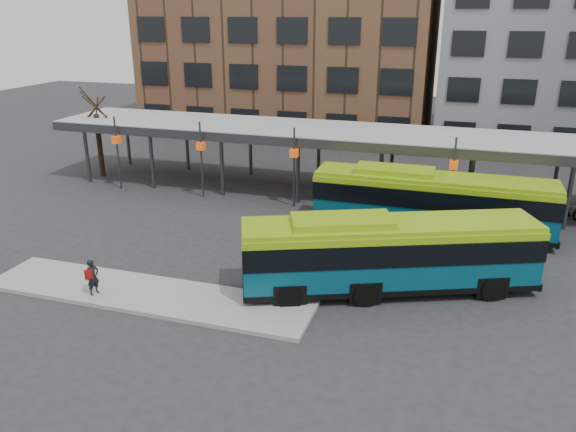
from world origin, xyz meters
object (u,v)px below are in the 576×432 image
object	(u,v)px
tree	(99,142)
pedestrian	(93,277)
bus_front	(388,252)
bus_rear	(431,200)

from	to	relation	value
tree	pedestrian	world-z (taller)	tree
bus_front	bus_rear	xyz separation A→B (m)	(1.20, 7.40, 0.02)
tree	bus_rear	bearing A→B (deg)	-10.09
pedestrian	bus_front	bearing A→B (deg)	-51.02
pedestrian	bus_rear	bearing A→B (deg)	-28.68
tree	bus_front	distance (m)	24.71
pedestrian	tree	bearing A→B (deg)	52.12
tree	bus_front	xyz separation A→B (m)	(21.86, -11.50, -0.69)
tree	bus_rear	xyz separation A→B (m)	(23.06, -4.10, -0.67)
bus_front	bus_rear	bearing A→B (deg)	58.28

